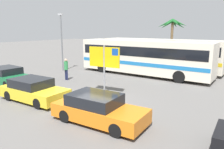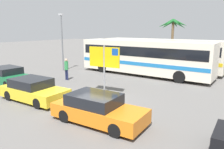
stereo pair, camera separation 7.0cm
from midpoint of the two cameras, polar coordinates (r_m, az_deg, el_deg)
ground at (r=12.64m, az=-5.81°, el=-7.83°), size 120.00×120.00×0.00m
bus_front_coach at (r=20.45m, az=8.29°, el=4.84°), size 12.36×2.66×3.17m
bus_rear_coach at (r=23.36m, az=12.62°, el=5.55°), size 12.36×2.66×3.17m
ferry_sign at (r=14.13m, az=-1.75°, el=4.05°), size 2.19×0.34×3.20m
car_green at (r=18.84m, az=-25.42°, el=-0.34°), size 4.26×2.07×1.32m
car_orange at (r=10.16m, az=-3.55°, el=-8.98°), size 4.48×2.02×1.32m
car_yellow at (r=13.98m, az=-19.65°, el=-3.81°), size 4.34×2.06×1.32m
pedestrian_by_bus at (r=18.65m, az=-11.71°, el=1.84°), size 0.32×0.32×1.81m
lamp_post_left_side at (r=22.79m, az=-12.82°, el=8.88°), size 0.56×0.20×5.71m
palm_tree_inland at (r=29.01m, az=15.71°, el=11.88°), size 3.67×3.62×5.46m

